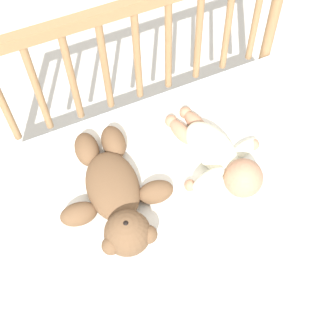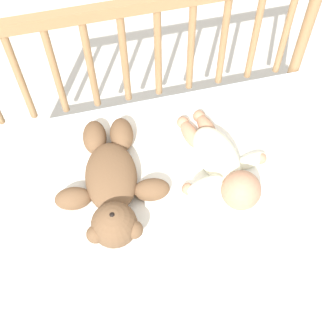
{
  "view_description": "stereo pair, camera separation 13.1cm",
  "coord_description": "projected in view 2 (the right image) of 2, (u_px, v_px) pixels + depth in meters",
  "views": [
    {
      "loc": [
        -0.29,
        -0.62,
        1.62
      ],
      "look_at": [
        0.0,
        0.01,
        0.5
      ],
      "focal_mm": 50.0,
      "sensor_mm": 36.0,
      "label": 1
    },
    {
      "loc": [
        -0.17,
        -0.67,
        1.62
      ],
      "look_at": [
        0.0,
        0.01,
        0.5
      ],
      "focal_mm": 50.0,
      "sensor_mm": 36.0,
      "label": 2
    }
  ],
  "objects": [
    {
      "name": "ground_plane",
      "position": [
        169.0,
        242.0,
        1.74
      ],
      "size": [
        12.0,
        12.0,
        0.0
      ],
      "primitive_type": "plane",
      "color": "silver"
    },
    {
      "name": "crib_rail",
      "position": [
        142.0,
        67.0,
        1.43
      ],
      "size": [
        1.09,
        0.04,
        0.82
      ],
      "color": "#997047",
      "rests_on": "ground_plane"
    },
    {
      "name": "teddy_bear",
      "position": [
        112.0,
        186.0,
        1.3
      ],
      "size": [
        0.33,
        0.43,
        0.13
      ],
      "color": "brown",
      "rests_on": "crib_mattress"
    },
    {
      "name": "crib_mattress",
      "position": [
        169.0,
        215.0,
        1.55
      ],
      "size": [
        1.09,
        0.63,
        0.44
      ],
      "color": "silver",
      "rests_on": "ground_plane"
    },
    {
      "name": "baby",
      "position": [
        222.0,
        163.0,
        1.34
      ],
      "size": [
        0.28,
        0.38,
        0.11
      ],
      "color": "#EAEACC",
      "rests_on": "crib_mattress"
    },
    {
      "name": "blanket",
      "position": [
        162.0,
        173.0,
        1.37
      ],
      "size": [
        0.8,
        0.51,
        0.01
      ],
      "color": "white",
      "rests_on": "crib_mattress"
    }
  ]
}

